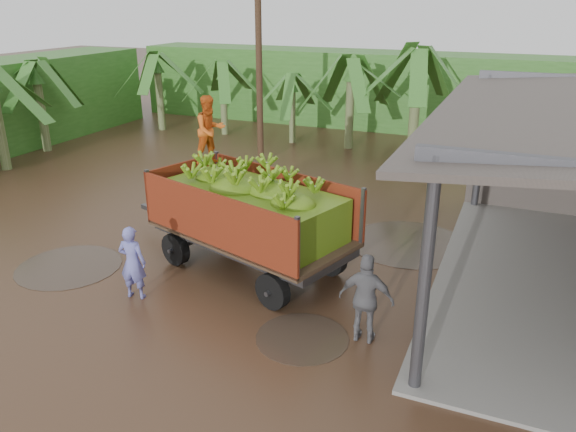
{
  "coord_description": "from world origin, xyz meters",
  "views": [
    {
      "loc": [
        6.35,
        -11.53,
        6.05
      ],
      "look_at": [
        1.6,
        -0.31,
        1.29
      ],
      "focal_mm": 35.0,
      "sensor_mm": 36.0,
      "label": 1
    }
  ],
  "objects_px": {
    "man_blue": "(133,262)",
    "banana_trailer": "(250,212)",
    "man_grey": "(366,299)",
    "utility_pole": "(259,47)"
  },
  "relations": [
    {
      "from": "banana_trailer",
      "to": "man_blue",
      "type": "xyz_separation_m",
      "value": [
        -1.69,
        -2.19,
        -0.63
      ]
    },
    {
      "from": "man_blue",
      "to": "man_grey",
      "type": "relative_size",
      "value": 0.93
    },
    {
      "from": "banana_trailer",
      "to": "man_blue",
      "type": "height_order",
      "value": "banana_trailer"
    },
    {
      "from": "banana_trailer",
      "to": "man_grey",
      "type": "xyz_separation_m",
      "value": [
        3.31,
        -1.86,
        -0.57
      ]
    },
    {
      "from": "man_grey",
      "to": "banana_trailer",
      "type": "bearing_deg",
      "value": -32.01
    },
    {
      "from": "banana_trailer",
      "to": "utility_pole",
      "type": "distance_m",
      "value": 9.71
    },
    {
      "from": "man_blue",
      "to": "banana_trailer",
      "type": "bearing_deg",
      "value": -137.16
    },
    {
      "from": "man_grey",
      "to": "utility_pole",
      "type": "relative_size",
      "value": 0.21
    },
    {
      "from": "utility_pole",
      "to": "banana_trailer",
      "type": "bearing_deg",
      "value": -65.91
    },
    {
      "from": "man_grey",
      "to": "man_blue",
      "type": "bearing_deg",
      "value": 1.05
    }
  ]
}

